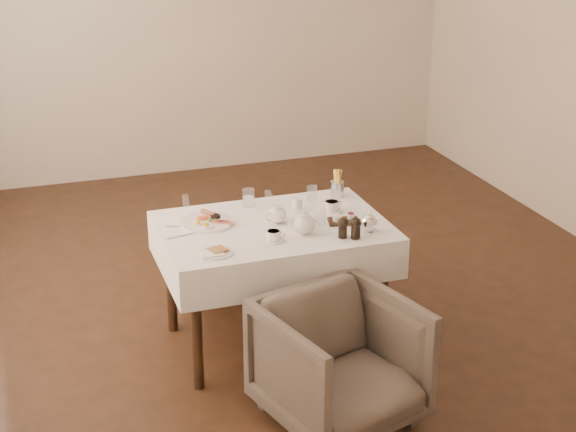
{
  "coord_description": "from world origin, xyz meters",
  "views": [
    {
      "loc": [
        -1.84,
        -5.16,
        2.66
      ],
      "look_at": [
        -0.36,
        -0.82,
        0.82
      ],
      "focal_mm": 55.0,
      "sensor_mm": 36.0,
      "label": 1
    }
  ],
  "objects_px": {
    "breakfast_plate": "(207,221)",
    "teapot_centre": "(277,214)",
    "table": "(273,244)",
    "armchair_near": "(340,363)",
    "armchair_far": "(232,245)"
  },
  "relations": [
    {
      "from": "breakfast_plate",
      "to": "teapot_centre",
      "type": "height_order",
      "value": "teapot_centre"
    },
    {
      "from": "table",
      "to": "armchair_near",
      "type": "bearing_deg",
      "value": -84.93
    },
    {
      "from": "teapot_centre",
      "to": "armchair_far",
      "type": "bearing_deg",
      "value": 70.89
    },
    {
      "from": "table",
      "to": "armchair_near",
      "type": "xyz_separation_m",
      "value": [
        0.08,
        -0.85,
        -0.31
      ]
    },
    {
      "from": "table",
      "to": "armchair_far",
      "type": "distance_m",
      "value": 0.91
    },
    {
      "from": "breakfast_plate",
      "to": "teapot_centre",
      "type": "bearing_deg",
      "value": -22.9
    },
    {
      "from": "armchair_far",
      "to": "armchair_near",
      "type": "bearing_deg",
      "value": 103.09
    },
    {
      "from": "table",
      "to": "teapot_centre",
      "type": "distance_m",
      "value": 0.18
    },
    {
      "from": "table",
      "to": "breakfast_plate",
      "type": "xyz_separation_m",
      "value": [
        -0.35,
        0.15,
        0.13
      ]
    },
    {
      "from": "table",
      "to": "armchair_far",
      "type": "height_order",
      "value": "table"
    },
    {
      "from": "breakfast_plate",
      "to": "teapot_centre",
      "type": "xyz_separation_m",
      "value": [
        0.38,
        -0.13,
        0.05
      ]
    },
    {
      "from": "table",
      "to": "armchair_far",
      "type": "xyz_separation_m",
      "value": [
        -0.02,
        0.84,
        -0.35
      ]
    },
    {
      "from": "armchair_far",
      "to": "breakfast_plate",
      "type": "bearing_deg",
      "value": 74.56
    },
    {
      "from": "table",
      "to": "breakfast_plate",
      "type": "distance_m",
      "value": 0.4
    },
    {
      "from": "armchair_far",
      "to": "table",
      "type": "bearing_deg",
      "value": 101.28
    }
  ]
}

